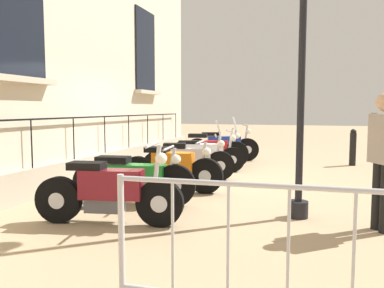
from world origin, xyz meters
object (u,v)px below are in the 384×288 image
at_px(motorcycle_blue, 223,147).
at_px(pedestrian_standing, 384,153).
at_px(motorcycle_silver, 190,160).
at_px(bollard, 353,147).
at_px(motorcycle_white, 202,155).
at_px(motorcycle_orange, 171,169).
at_px(motorcycle_maroon, 109,193).
at_px(crowd_barrier, 258,248).
at_px(motorcycle_red, 210,150).
at_px(motorcycle_green, 133,179).

height_order(motorcycle_blue, pedestrian_standing, pedestrian_standing).
xyz_separation_m(motorcycle_silver, bollard, (3.64, 3.38, 0.08)).
height_order(motorcycle_white, pedestrian_standing, pedestrian_standing).
distance_m(motorcycle_orange, pedestrian_standing, 3.70).
height_order(motorcycle_maroon, motorcycle_blue, motorcycle_maroon).
distance_m(motorcycle_silver, motorcycle_white, 1.07).
height_order(motorcycle_maroon, motorcycle_white, motorcycle_maroon).
distance_m(motorcycle_silver, bollard, 4.97).
relative_size(crowd_barrier, pedestrian_standing, 1.24).
height_order(motorcycle_orange, bollard, bollard).
bearing_deg(crowd_barrier, motorcycle_silver, 112.38).
relative_size(motorcycle_maroon, motorcycle_red, 0.96).
distance_m(crowd_barrier, pedestrian_standing, 2.92).
distance_m(motorcycle_green, motorcycle_white, 3.43).
height_order(crowd_barrier, pedestrian_standing, pedestrian_standing).
bearing_deg(motorcycle_maroon, motorcycle_orange, 87.96).
relative_size(motorcycle_blue, bollard, 2.08).
relative_size(motorcycle_maroon, motorcycle_green, 0.99).
xyz_separation_m(motorcycle_green, motorcycle_orange, (0.26, 1.09, 0.00)).
bearing_deg(motorcycle_blue, pedestrian_standing, -60.20).
bearing_deg(bollard, motorcycle_silver, -137.08).
bearing_deg(motorcycle_green, motorcycle_red, 88.18).
bearing_deg(motorcycle_maroon, motorcycle_green, 99.33).
xyz_separation_m(motorcycle_maroon, motorcycle_silver, (0.04, 3.46, -0.01)).
distance_m(motorcycle_blue, pedestrian_standing, 6.84).
height_order(motorcycle_green, motorcycle_blue, motorcycle_blue).
distance_m(crowd_barrier, bollard, 8.81).
distance_m(motorcycle_blue, bollard, 3.62).
bearing_deg(motorcycle_green, motorcycle_maroon, -80.67).
bearing_deg(crowd_barrier, motorcycle_blue, 104.24).
relative_size(motorcycle_red, crowd_barrier, 0.98).
relative_size(motorcycle_white, bollard, 2.01).
distance_m(motorcycle_white, motorcycle_red, 1.03).
height_order(crowd_barrier, bollard, crowd_barrier).
height_order(motorcycle_orange, motorcycle_silver, motorcycle_silver).
xyz_separation_m(motorcycle_orange, crowd_barrier, (2.14, -4.04, 0.14)).
xyz_separation_m(motorcycle_maroon, motorcycle_blue, (0.06, 6.68, -0.01)).
bearing_deg(motorcycle_green, motorcycle_orange, 76.59).
distance_m(motorcycle_green, bollard, 6.91).
height_order(motorcycle_green, pedestrian_standing, pedestrian_standing).
distance_m(motorcycle_green, motorcycle_blue, 5.58).
distance_m(motorcycle_maroon, bollard, 7.76).
height_order(motorcycle_orange, pedestrian_standing, pedestrian_standing).
bearing_deg(motorcycle_orange, motorcycle_red, 92.01).
distance_m(motorcycle_maroon, crowd_barrier, 2.89).
xyz_separation_m(motorcycle_green, motorcycle_blue, (0.24, 5.58, 0.00)).
bearing_deg(pedestrian_standing, motorcycle_silver, 141.72).
distance_m(motorcycle_green, crowd_barrier, 3.81).
height_order(motorcycle_green, bollard, bollard).
height_order(motorcycle_silver, motorcycle_blue, motorcycle_silver).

